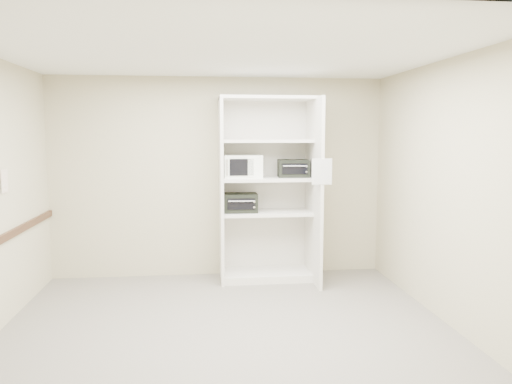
{
  "coord_description": "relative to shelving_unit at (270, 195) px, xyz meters",
  "views": [
    {
      "loc": [
        -0.26,
        -4.8,
        1.94
      ],
      "look_at": [
        0.44,
        1.34,
        1.22
      ],
      "focal_mm": 35.0,
      "sensor_mm": 36.0,
      "label": 1
    }
  ],
  "objects": [
    {
      "name": "wall_front",
      "position": [
        -0.67,
        -3.7,
        0.22
      ],
      "size": [
        4.5,
        0.02,
        2.7
      ],
      "primitive_type": "cube",
      "color": "tan",
      "rests_on": "ground"
    },
    {
      "name": "wall_poster",
      "position": [
        -2.9,
        -1.19,
        0.33
      ],
      "size": [
        0.01,
        0.17,
        0.24
      ],
      "primitive_type": "cube",
      "color": "white",
      "rests_on": "wall_left"
    },
    {
      "name": "toaster_oven_upper",
      "position": [
        0.31,
        0.01,
        0.35
      ],
      "size": [
        0.42,
        0.33,
        0.23
      ],
      "primitive_type": "cube",
      "rotation": [
        0.0,
        0.0,
        -0.07
      ],
      "color": "black",
      "rests_on": "shelving_unit"
    },
    {
      "name": "ceiling",
      "position": [
        -0.67,
        -1.7,
        1.57
      ],
      "size": [
        4.5,
        4.0,
        0.01
      ],
      "primitive_type": "cube",
      "color": "white"
    },
    {
      "name": "microwave",
      "position": [
        -0.37,
        0.01,
        0.39
      ],
      "size": [
        0.5,
        0.38,
        0.3
      ],
      "primitive_type": "cube",
      "rotation": [
        0.0,
        0.0,
        0.02
      ],
      "color": "white",
      "rests_on": "shelving_unit"
    },
    {
      "name": "paper_sign",
      "position": [
        0.54,
        -0.63,
        0.36
      ],
      "size": [
        0.24,
        0.01,
        0.31
      ],
      "primitive_type": "cube",
      "rotation": [
        0.0,
        0.0,
        0.03
      ],
      "color": "white",
      "rests_on": "shelving_unit"
    },
    {
      "name": "toaster_oven_lower",
      "position": [
        -0.39,
        -0.03,
        -0.09
      ],
      "size": [
        0.44,
        0.34,
        0.24
      ],
      "primitive_type": "cube",
      "rotation": [
        0.0,
        0.0,
        -0.02
      ],
      "color": "black",
      "rests_on": "shelving_unit"
    },
    {
      "name": "wall_right",
      "position": [
        1.58,
        -1.7,
        0.22
      ],
      "size": [
        0.02,
        4.0,
        2.7
      ],
      "primitive_type": "cube",
      "color": "tan",
      "rests_on": "ground"
    },
    {
      "name": "floor",
      "position": [
        -0.67,
        -1.7,
        -1.13
      ],
      "size": [
        4.5,
        4.0,
        0.01
      ],
      "primitive_type": "cube",
      "color": "slate",
      "rests_on": "ground"
    },
    {
      "name": "shelving_unit",
      "position": [
        0.0,
        0.0,
        0.0
      ],
      "size": [
        1.24,
        0.92,
        2.42
      ],
      "color": "silver",
      "rests_on": "floor"
    },
    {
      "name": "wall_back",
      "position": [
        -0.67,
        0.3,
        0.22
      ],
      "size": [
        4.5,
        0.02,
        2.7
      ],
      "primitive_type": "cube",
      "color": "tan",
      "rests_on": "ground"
    }
  ]
}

